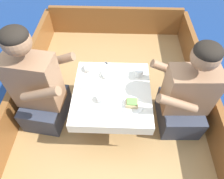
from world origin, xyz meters
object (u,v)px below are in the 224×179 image
(sandwich, at_px, (132,103))
(coffee_cup_starboard, at_px, (139,72))
(person_port, at_px, (39,89))
(person_starboard, at_px, (186,97))
(coffee_cup_port, at_px, (101,98))

(sandwich, relative_size, coffee_cup_starboard, 0.93)
(person_port, relative_size, person_starboard, 1.09)
(sandwich, bearing_deg, coffee_cup_starboard, 77.90)
(coffee_cup_port, bearing_deg, person_port, 170.71)
(person_port, relative_size, coffee_cup_port, 9.97)
(person_port, distance_m, person_starboard, 1.28)
(coffee_cup_starboard, bearing_deg, person_port, -166.34)
(coffee_cup_port, xyz_separation_m, coffee_cup_starboard, (0.32, 0.30, 0.01))
(person_starboard, xyz_separation_m, coffee_cup_starboard, (-0.40, 0.22, 0.06))
(person_port, height_order, person_starboard, person_port)
(person_starboard, distance_m, coffee_cup_starboard, 0.46)
(person_port, xyz_separation_m, coffee_cup_port, (0.55, -0.09, 0.02))
(sandwich, xyz_separation_m, coffee_cup_port, (-0.25, 0.04, -0.00))
(coffee_cup_port, distance_m, coffee_cup_starboard, 0.44)
(person_port, bearing_deg, coffee_cup_starboard, 21.31)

